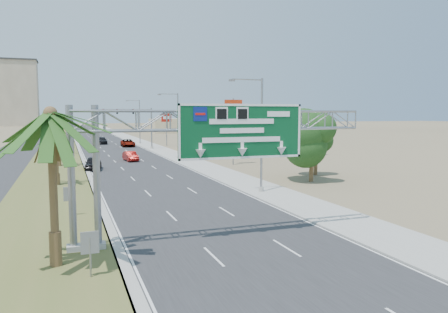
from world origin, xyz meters
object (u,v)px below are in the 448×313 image
signal_mast (141,124)px  car_mid_lane (130,156)px  palm_near (50,115)px  car_right_lane (128,143)px  pole_sign_red_far (166,120)px  store_building (234,139)px  sign_gantry (212,130)px  pole_sign_blue (188,127)px  car_far (102,141)px  car_left_lane (93,163)px  pole_sign_red_near (233,113)px

signal_mast → car_mid_lane: bearing=-103.7°
palm_near → car_right_lane: size_ratio=1.48×
pole_sign_red_far → signal_mast: bearing=-131.1°
palm_near → store_building: palm_near is taller
sign_gantry → store_building: (23.06, 56.07, -4.06)m
store_building → pole_sign_red_far: bearing=126.7°
palm_near → pole_sign_blue: palm_near is taller
pole_sign_blue → pole_sign_red_far: size_ratio=0.95×
palm_near → store_building: (31.20, 58.00, -4.93)m
palm_near → car_mid_lane: palm_near is taller
car_mid_lane → pole_sign_blue: 9.98m
palm_near → car_far: palm_near is taller
sign_gantry → pole_sign_blue: (10.32, 42.70, -1.21)m
palm_near → pole_sign_blue: 48.34m
car_far → car_mid_lane: bearing=-86.6°
signal_mast → car_left_lane: bearing=-110.4°
car_far → pole_sign_red_far: 16.72m
pole_sign_red_near → sign_gantry: bearing=-113.1°
sign_gantry → pole_sign_red_far: (12.90, 69.70, -0.48)m
car_right_lane → sign_gantry: bearing=-92.7°
car_left_lane → pole_sign_red_far: bearing=70.7°
store_building → pole_sign_blue: 18.69m
car_mid_lane → pole_sign_red_near: size_ratio=0.48×
pole_sign_red_far → store_building: bearing=-53.3°
car_left_lane → pole_sign_red_near: pole_sign_red_near is taller
car_far → pole_sign_red_far: (12.65, -9.81, 4.83)m
sign_gantry → car_left_lane: (-4.44, 33.28, -5.25)m
car_right_lane → signal_mast: bearing=-77.3°
palm_near → pole_sign_blue: bearing=67.5°
sign_gantry → palm_near: size_ratio=2.01×
store_building → pole_sign_red_near: 25.93m
sign_gantry → car_mid_lane: 42.09m
signal_mast → pole_sign_red_far: (6.67, 7.66, 0.73)m
signal_mast → sign_gantry: bearing=-95.7°
palm_near → pole_sign_red_far: bearing=73.6°
car_mid_lane → car_right_lane: size_ratio=0.76×
signal_mast → car_left_lane: (-10.67, -28.77, -4.04)m
car_left_lane → pole_sign_red_near: bearing=3.4°
store_building → car_far: bearing=134.2°
signal_mast → car_far: 18.91m
car_right_lane → pole_sign_red_far: pole_sign_red_far is taller
sign_gantry → car_left_lane: bearing=97.6°
palm_near → pole_sign_red_near: pole_sign_red_near is taller
car_left_lane → pole_sign_red_far: pole_sign_red_far is taller
sign_gantry → car_mid_lane: sign_gantry is taller
sign_gantry → car_far: size_ratio=3.25×
car_mid_lane → pole_sign_red_far: bearing=61.4°
car_left_lane → car_far: (4.69, 46.23, -0.06)m
signal_mast → pole_sign_blue: (4.09, -19.35, -0.00)m
sign_gantry → pole_sign_red_near: pole_sign_red_near is taller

